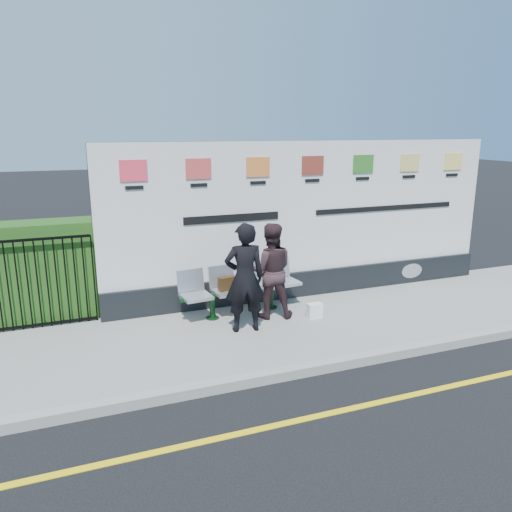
# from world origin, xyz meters

# --- Properties ---
(ground) EXTENTS (80.00, 80.00, 0.00)m
(ground) POSITION_xyz_m (0.00, 0.00, 0.00)
(ground) COLOR black
(pavement) EXTENTS (14.00, 3.00, 0.12)m
(pavement) POSITION_xyz_m (0.00, 2.50, 0.06)
(pavement) COLOR gray
(pavement) RESTS_ON ground
(kerb) EXTENTS (14.00, 0.18, 0.14)m
(kerb) POSITION_xyz_m (0.00, 1.00, 0.07)
(kerb) COLOR gray
(kerb) RESTS_ON ground
(yellow_line) EXTENTS (14.00, 0.10, 0.01)m
(yellow_line) POSITION_xyz_m (0.00, 0.00, 0.00)
(yellow_line) COLOR yellow
(yellow_line) RESTS_ON ground
(billboard) EXTENTS (8.00, 0.30, 3.00)m
(billboard) POSITION_xyz_m (0.50, 3.85, 1.42)
(billboard) COLOR black
(billboard) RESTS_ON pavement
(hedge) EXTENTS (2.35, 0.70, 1.70)m
(hedge) POSITION_xyz_m (-4.58, 4.30, 0.97)
(hedge) COLOR #244F17
(hedge) RESTS_ON pavement
(railing) EXTENTS (2.05, 0.06, 1.54)m
(railing) POSITION_xyz_m (-4.58, 3.85, 0.89)
(railing) COLOR black
(railing) RESTS_ON pavement
(bench) EXTENTS (2.28, 0.83, 0.48)m
(bench) POSITION_xyz_m (-1.08, 3.29, 0.36)
(bench) COLOR #AEB1B7
(bench) RESTS_ON pavement
(woman_left) EXTENTS (0.70, 0.50, 1.80)m
(woman_left) POSITION_xyz_m (-1.31, 2.53, 1.02)
(woman_left) COLOR black
(woman_left) RESTS_ON pavement
(woman_right) EXTENTS (0.96, 0.83, 1.67)m
(woman_right) POSITION_xyz_m (-0.68, 2.96, 0.96)
(woman_right) COLOR #322125
(woman_right) RESTS_ON pavement
(handbag_brown) EXTENTS (0.32, 0.18, 0.24)m
(handbag_brown) POSITION_xyz_m (-1.37, 3.25, 0.72)
(handbag_brown) COLOR black
(handbag_brown) RESTS_ON bench
(carrier_bag_white) EXTENTS (0.26, 0.15, 0.26)m
(carrier_bag_white) POSITION_xyz_m (0.02, 2.62, 0.25)
(carrier_bag_white) COLOR white
(carrier_bag_white) RESTS_ON pavement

